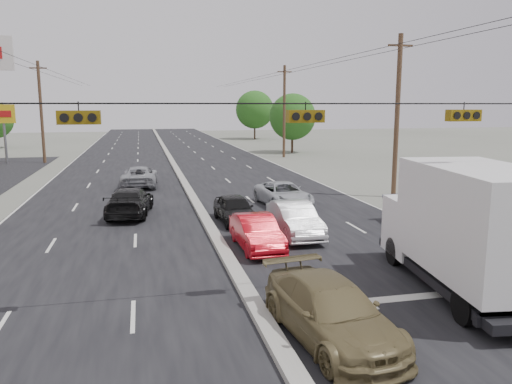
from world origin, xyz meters
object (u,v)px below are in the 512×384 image
at_px(tan_sedan, 331,312).
at_px(queue_car_d, 422,216).
at_px(pole_sign_far, 3,119).
at_px(utility_pole_right_b, 397,116).
at_px(oncoming_far, 139,176).
at_px(utility_pole_left_c, 41,112).
at_px(tree_right_far, 255,110).
at_px(red_sedan, 256,233).
at_px(oncoming_near, 130,202).
at_px(queue_car_b, 294,220).
at_px(box_truck, 468,228).
at_px(tree_right_mid, 293,117).
at_px(utility_pole_right_c, 284,111).
at_px(queue_car_c, 283,195).

xyz_separation_m(tan_sedan, queue_car_d, (8.20, 9.42, -0.06)).
distance_m(pole_sign_far, tan_sedan, 46.08).
bearing_deg(utility_pole_right_b, oncoming_far, 153.57).
height_order(utility_pole_left_c, tree_right_far, utility_pole_left_c).
xyz_separation_m(utility_pole_left_c, red_sedan, (13.90, -34.38, -4.43)).
bearing_deg(pole_sign_far, queue_car_d, -52.27).
bearing_deg(oncoming_near, utility_pole_left_c, -64.47).
height_order(utility_pole_right_b, oncoming_near, utility_pole_right_b).
distance_m(red_sedan, queue_car_d, 8.30).
bearing_deg(utility_pole_left_c, queue_car_b, -63.99).
distance_m(tree_right_far, oncoming_near, 60.31).
bearing_deg(utility_pole_left_c, box_truck, -64.58).
distance_m(utility_pole_left_c, tree_right_mid, 27.96).
xyz_separation_m(queue_car_d, oncoming_far, (-12.80, 15.89, 0.05)).
distance_m(utility_pole_right_b, oncoming_near, 16.87).
xyz_separation_m(utility_pole_right_c, red_sedan, (-11.10, -34.38, -4.43)).
bearing_deg(tree_right_mid, utility_pole_right_c, -116.57).
bearing_deg(queue_car_d, pole_sign_far, 126.01).
bearing_deg(box_truck, oncoming_far, 120.64).
height_order(utility_pole_right_c, tree_right_far, utility_pole_right_c).
distance_m(utility_pole_left_c, tree_right_far, 41.38).
xyz_separation_m(box_truck, queue_car_b, (-3.18, 7.56, -1.31)).
relative_size(utility_pole_right_c, pole_sign_far, 1.67).
bearing_deg(queue_car_b, utility_pole_left_c, 116.71).
xyz_separation_m(queue_car_b, oncoming_far, (-6.70, 15.59, -0.02)).
xyz_separation_m(pole_sign_far, queue_car_d, (25.60, -33.09, -3.73)).
xyz_separation_m(utility_pole_left_c, tan_sedan, (13.90, -42.51, -4.37)).
distance_m(red_sedan, oncoming_near, 9.09).
relative_size(tan_sedan, red_sedan, 1.22).
bearing_deg(oncoming_near, pole_sign_far, -58.00).
distance_m(utility_pole_right_c, tree_right_far, 30.20).
height_order(utility_pole_right_b, oncoming_far, utility_pole_right_b).
bearing_deg(queue_car_c, oncoming_far, 126.24).
xyz_separation_m(pole_sign_far, oncoming_far, (12.80, -17.20, -3.69)).
bearing_deg(queue_car_d, tan_sedan, -132.74).
distance_m(utility_pole_left_c, box_truck, 44.78).
height_order(utility_pole_right_c, tan_sedan, utility_pole_right_c).
xyz_separation_m(utility_pole_right_b, utility_pole_right_c, (0.00, 25.00, 0.00)).
height_order(box_truck, queue_car_c, box_truck).
relative_size(red_sedan, queue_car_c, 0.85).
bearing_deg(utility_pole_left_c, utility_pole_right_b, -45.00).
xyz_separation_m(red_sedan, oncoming_far, (-4.60, 17.18, 0.04)).
height_order(utility_pole_left_c, tan_sedan, utility_pole_left_c).
distance_m(utility_pole_right_b, red_sedan, 15.19).
bearing_deg(utility_pole_right_c, queue_car_c, -106.20).
relative_size(utility_pole_left_c, utility_pole_right_c, 1.00).
relative_size(queue_car_b, queue_car_c, 0.92).
distance_m(utility_pole_right_c, tree_right_mid, 5.64).
bearing_deg(pole_sign_far, queue_car_c, -51.53).
bearing_deg(queue_car_b, utility_pole_right_b, 41.57).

